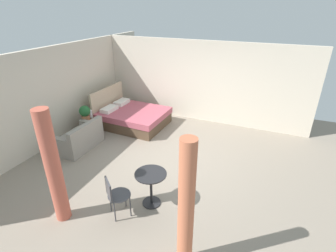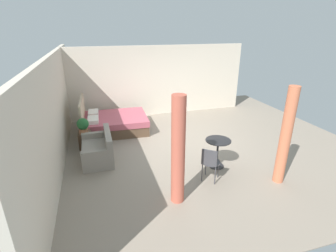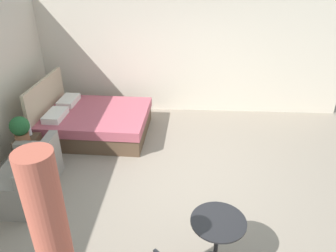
# 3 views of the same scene
# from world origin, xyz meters

# --- Properties ---
(ground_plane) EXTENTS (8.56, 9.72, 0.02)m
(ground_plane) POSITION_xyz_m (0.00, 0.00, -0.01)
(ground_plane) COLOR gray
(wall_right) EXTENTS (0.12, 6.72, 2.59)m
(wall_right) POSITION_xyz_m (2.78, 0.00, 1.30)
(wall_right) COLOR beige
(wall_right) RESTS_ON ground
(bed) EXTENTS (1.68, 2.07, 1.13)m
(bed) POSITION_xyz_m (1.47, 1.91, 0.28)
(bed) COLOR brown
(bed) RESTS_ON ground
(couch) EXTENTS (1.26, 0.74, 0.75)m
(couch) POSITION_xyz_m (-0.39, 2.44, 0.27)
(couch) COLOR gray
(couch) RESTS_ON ground
(nightstand) EXTENTS (0.42, 0.35, 0.47)m
(nightstand) POSITION_xyz_m (0.43, 2.79, 0.23)
(nightstand) COLOR #473323
(nightstand) RESTS_ON ground
(potted_plant) EXTENTS (0.32, 0.32, 0.45)m
(potted_plant) POSITION_xyz_m (0.33, 2.79, 0.72)
(potted_plant) COLOR #935B3D
(potted_plant) RESTS_ON nightstand
(vase) EXTENTS (0.10, 0.10, 0.24)m
(vase) POSITION_xyz_m (0.55, 2.78, 0.59)
(vase) COLOR silver
(vase) RESTS_ON nightstand
(balcony_table) EXTENTS (0.61, 0.61, 0.71)m
(balcony_table) POSITION_xyz_m (-1.57, -0.31, 0.49)
(balcony_table) COLOR black
(balcony_table) RESTS_ON ground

